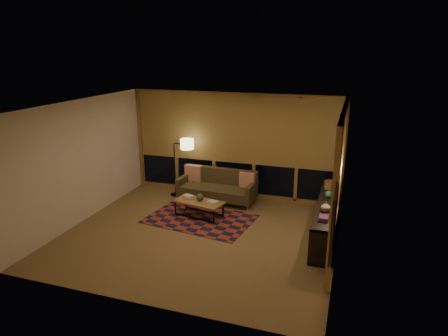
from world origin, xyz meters
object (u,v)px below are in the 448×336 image
(sofa, at_px, (217,187))
(floor_lamp, at_px, (175,167))
(coffee_table, at_px, (199,209))
(bookshelf, at_px, (326,219))

(sofa, distance_m, floor_lamp, 1.26)
(floor_lamp, bearing_deg, coffee_table, -48.29)
(coffee_table, height_order, bookshelf, bookshelf)
(coffee_table, distance_m, floor_lamp, 1.68)
(sofa, relative_size, bookshelf, 0.69)
(bookshelf, bearing_deg, coffee_table, 179.35)
(floor_lamp, bearing_deg, sofa, -8.11)
(sofa, bearing_deg, bookshelf, -18.22)
(sofa, distance_m, bookshelf, 2.96)
(bookshelf, bearing_deg, sofa, 159.28)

